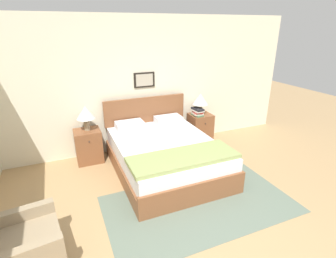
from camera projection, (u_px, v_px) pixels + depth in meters
The scene contains 13 objects.
wall_back at pixel (129, 86), 5.07m from camera, with size 7.18×0.09×2.60m.
area_rug_main at pixel (200, 204), 3.75m from camera, with size 2.66×1.49×0.01m.
bed at pixel (165, 155), 4.55m from camera, with size 1.67×2.17×1.07m.
armchair at pixel (21, 250), 2.64m from camera, with size 0.77×0.80×0.85m.
nightstand_near_window at pixel (89, 146), 4.86m from camera, with size 0.47×0.44×0.62m.
nightstand_by_door at pixel (200, 128), 5.72m from camera, with size 0.47×0.44×0.62m.
table_lamp_near_window at pixel (86, 113), 4.65m from camera, with size 0.33×0.33×0.45m.
table_lamp_by_door at pixel (200, 100), 5.50m from camera, with size 0.33×0.33×0.45m.
book_thick_bottom at pixel (197, 115), 5.53m from camera, with size 0.20×0.27×0.03m.
book_hardcover_middle at pixel (197, 113), 5.52m from camera, with size 0.20×0.22×0.04m.
book_novel_upper at pixel (197, 112), 5.51m from camera, with size 0.19×0.25×0.03m.
book_slim_near_top at pixel (198, 111), 5.50m from camera, with size 0.20×0.28×0.03m.
book_paperback_top at pixel (198, 109), 5.48m from camera, with size 0.19×0.29×0.04m.
Camera 1 is at (-1.26, -1.61, 2.39)m, focal length 28.00 mm.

